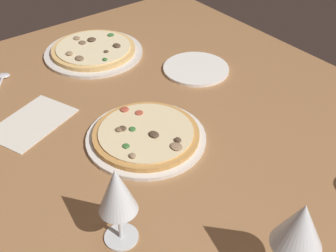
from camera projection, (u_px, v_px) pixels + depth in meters
dining_table at (189, 139)px, 106.87cm from camera, size 150.00×110.00×4.00cm
pizza_main at (146, 136)px, 102.76cm from camera, size 28.33×28.33×3.38cm
pizza_side at (94, 51)px, 136.06cm from camera, size 30.37×30.37×3.39cm
wine_glass_far at (117, 192)px, 73.61cm from camera, size 6.98×6.98×17.21cm
wine_glass_near at (300, 227)px, 66.84cm from camera, size 8.26×8.26×17.65cm
side_plate at (196, 69)px, 128.79cm from camera, size 19.34×19.34×0.90cm
paper_menu at (32, 122)px, 108.56cm from camera, size 19.80×23.70×0.30cm
spoon at (2, 78)px, 124.65cm from camera, size 9.88×7.48×1.00cm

